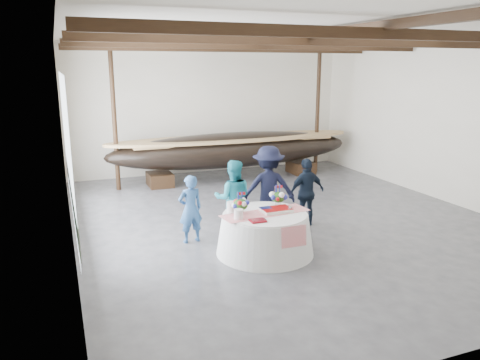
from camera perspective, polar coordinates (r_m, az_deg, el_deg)
name	(u,v)px	position (r m, az deg, el deg)	size (l,w,h in m)	color
floor	(283,218)	(11.88, 5.29, -4.69)	(10.00, 12.00, 0.01)	#3D3D42
wall_back	(209,109)	(16.91, -3.75, 8.63)	(10.00, 0.02, 4.50)	silver
wall_left	(65,141)	(10.16, -20.59, 4.42)	(0.02, 12.00, 4.50)	silver
wall_right	(446,121)	(14.33, 23.81, 6.60)	(0.02, 12.00, 4.50)	silver
ceiling	(288,32)	(11.30, 5.82, 17.51)	(10.00, 12.00, 0.01)	white
pavilion_structure	(273,55)	(11.97, 4.02, 14.95)	(9.80, 11.76, 4.50)	black
open_bay	(68,153)	(11.22, -20.27, 3.05)	(0.03, 7.00, 3.20)	silver
longboat_display	(234,150)	(15.70, -0.71, 3.73)	(8.50, 1.70, 1.59)	black
banquet_table	(265,233)	(9.60, 3.07, -6.48)	(1.99, 1.99, 0.85)	silver
tabletop_items	(260,204)	(9.52, 2.44, -2.99)	(1.89, 1.02, 0.40)	red
guest_woman_blue	(190,209)	(10.13, -6.07, -3.54)	(0.54, 0.36, 1.49)	navy
guest_woman_teal	(233,198)	(10.44, -0.85, -2.24)	(0.84, 0.66, 1.73)	teal
guest_man_left	(268,188)	(10.83, 3.47, -1.02)	(1.28, 0.73, 1.98)	black
guest_man_right	(307,192)	(11.22, 8.12, -1.50)	(0.96, 0.40, 1.64)	black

